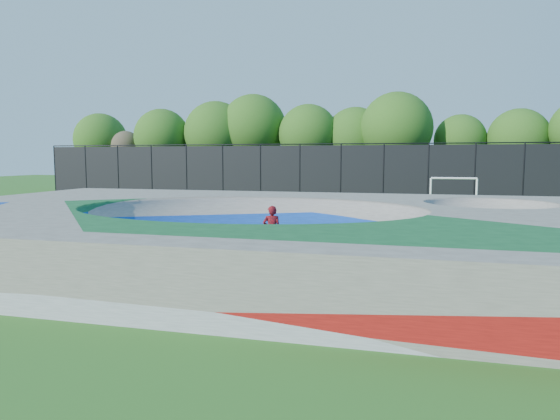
{
  "coord_description": "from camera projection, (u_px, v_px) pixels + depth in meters",
  "views": [
    {
      "loc": [
        4.87,
        -14.66,
        3.02
      ],
      "look_at": [
        0.23,
        3.0,
        1.1
      ],
      "focal_mm": 32.0,
      "sensor_mm": 36.0,
      "label": 1
    }
  ],
  "objects": [
    {
      "name": "ground",
      "position": [
        249.0,
        254.0,
        15.65
      ],
      "size": [
        120.0,
        120.0,
        0.0
      ],
      "primitive_type": "plane",
      "color": "#255B19",
      "rests_on": "ground"
    },
    {
      "name": "skate_deck",
      "position": [
        249.0,
        231.0,
        15.57
      ],
      "size": [
        22.0,
        14.0,
        1.5
      ],
      "primitive_type": "cube",
      "color": "gray",
      "rests_on": "ground"
    },
    {
      "name": "skater",
      "position": [
        272.0,
        231.0,
        15.36
      ],
      "size": [
        0.64,
        0.5,
        1.56
      ],
      "primitive_type": "imported",
      "rotation": [
        0.0,
        0.0,
        3.38
      ],
      "color": "#B80E15",
      "rests_on": "ground"
    },
    {
      "name": "skateboard",
      "position": [
        272.0,
        255.0,
        15.44
      ],
      "size": [
        0.81,
        0.35,
        0.05
      ],
      "primitive_type": "cube",
      "rotation": [
        0.0,
        0.0,
        0.17
      ],
      "color": "black",
      "rests_on": "ground"
    },
    {
      "name": "soccer_goal",
      "position": [
        454.0,
        187.0,
        30.37
      ],
      "size": [
        2.78,
        0.12,
        1.83
      ],
      "color": "white",
      "rests_on": "ground"
    },
    {
      "name": "fence",
      "position": [
        341.0,
        171.0,
        35.63
      ],
      "size": [
        48.09,
        0.09,
        4.04
      ],
      "color": "black",
      "rests_on": "ground"
    },
    {
      "name": "treeline",
      "position": [
        352.0,
        133.0,
        40.12
      ],
      "size": [
        52.04,
        6.88,
        8.41
      ],
      "color": "#3F321F",
      "rests_on": "ground"
    }
  ]
}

